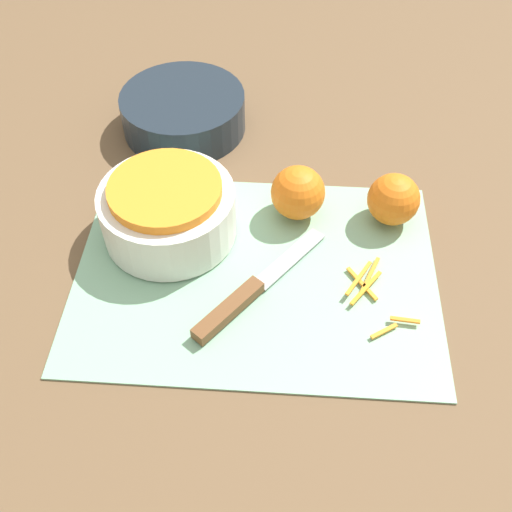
% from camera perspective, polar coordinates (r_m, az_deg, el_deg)
% --- Properties ---
extents(ground_plane, '(4.00, 4.00, 0.00)m').
position_cam_1_polar(ground_plane, '(0.79, 0.00, -1.69)').
color(ground_plane, brown).
extents(cutting_board, '(0.47, 0.35, 0.01)m').
position_cam_1_polar(cutting_board, '(0.79, 0.00, -1.56)').
color(cutting_board, '#84B793').
rests_on(cutting_board, ground_plane).
extents(bowl_speckled, '(0.18, 0.18, 0.09)m').
position_cam_1_polar(bowl_speckled, '(0.81, -8.39, 4.39)').
color(bowl_speckled, silver).
rests_on(bowl_speckled, cutting_board).
extents(bowl_dark, '(0.20, 0.20, 0.06)m').
position_cam_1_polar(bowl_dark, '(1.00, -6.92, 13.45)').
color(bowl_dark, '#1E2833').
rests_on(bowl_dark, ground_plane).
extents(knife, '(0.16, 0.20, 0.02)m').
position_cam_1_polar(knife, '(0.75, -1.45, -4.15)').
color(knife, brown).
rests_on(knife, cutting_board).
extents(orange_left, '(0.08, 0.08, 0.08)m').
position_cam_1_polar(orange_left, '(0.83, 4.01, 6.04)').
color(orange_left, orange).
rests_on(orange_left, cutting_board).
extents(orange_right, '(0.07, 0.07, 0.07)m').
position_cam_1_polar(orange_right, '(0.85, 12.96, 5.28)').
color(orange_right, orange).
rests_on(orange_right, cutting_board).
extents(peel_pile, '(0.09, 0.13, 0.01)m').
position_cam_1_polar(peel_pile, '(0.77, 10.86, -3.29)').
color(peel_pile, orange).
rests_on(peel_pile, cutting_board).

